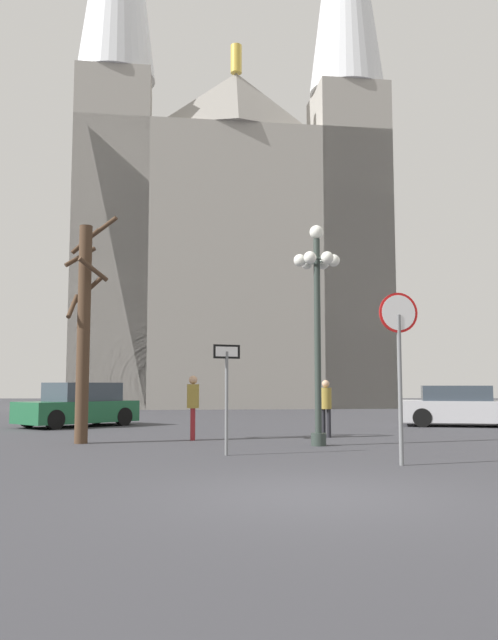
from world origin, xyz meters
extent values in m
plane|color=#38383D|center=(0.00, 0.00, 0.00)|extent=(120.00, 120.00, 0.00)
cube|color=gray|center=(-1.41, 35.36, 8.66)|extent=(20.57, 13.73, 17.32)
pyramid|color=gray|center=(-0.90, 30.52, 19.07)|extent=(6.98, 2.71, 3.50)
cylinder|color=gold|center=(-0.90, 30.52, 21.72)|extent=(0.70, 0.70, 1.80)
cube|color=gray|center=(-8.47, 30.95, 10.25)|extent=(4.92, 4.92, 20.51)
cube|color=gray|center=(6.41, 32.53, 10.25)|extent=(4.92, 4.92, 20.51)
cylinder|color=slate|center=(1.96, 3.17, 1.36)|extent=(0.08, 0.08, 2.73)
cylinder|color=red|center=(1.96, 3.17, 2.76)|extent=(0.74, 0.16, 0.74)
cylinder|color=white|center=(1.96, 3.15, 2.76)|extent=(0.64, 0.11, 0.65)
cylinder|color=slate|center=(-1.21, 4.93, 1.07)|extent=(0.07, 0.07, 2.13)
cube|color=black|center=(-1.21, 4.93, 2.13)|extent=(0.56, 0.28, 0.29)
cube|color=white|center=(-1.21, 4.91, 2.13)|extent=(0.46, 0.22, 0.20)
cylinder|color=#2D3833|center=(0.96, 6.98, 2.50)|extent=(0.16, 0.16, 4.99)
cylinder|color=#2D3833|center=(0.96, 6.98, 0.15)|extent=(0.36, 0.36, 0.30)
sphere|color=white|center=(0.96, 6.98, 5.16)|extent=(0.34, 0.34, 0.34)
sphere|color=white|center=(1.37, 6.98, 4.46)|extent=(0.31, 0.31, 0.31)
cylinder|color=#2D3833|center=(1.16, 6.98, 4.46)|extent=(0.05, 0.41, 0.05)
sphere|color=white|center=(1.16, 7.33, 4.46)|extent=(0.31, 0.31, 0.31)
cylinder|color=#2D3833|center=(1.06, 7.15, 4.46)|extent=(0.38, 0.25, 0.05)
sphere|color=white|center=(0.75, 7.33, 4.46)|extent=(0.31, 0.31, 0.31)
cylinder|color=#2D3833|center=(0.86, 7.15, 4.46)|extent=(0.38, 0.25, 0.05)
sphere|color=white|center=(0.55, 6.98, 4.46)|extent=(0.31, 0.31, 0.31)
cylinder|color=#2D3833|center=(0.75, 6.98, 4.46)|extent=(0.05, 0.41, 0.05)
sphere|color=white|center=(0.75, 6.62, 4.46)|extent=(0.31, 0.31, 0.31)
cylinder|color=#2D3833|center=(0.86, 6.80, 4.46)|extent=(0.38, 0.25, 0.05)
sphere|color=white|center=(1.16, 6.62, 4.46)|extent=(0.31, 0.31, 0.31)
cylinder|color=#2D3833|center=(1.06, 6.80, 4.46)|extent=(0.38, 0.25, 0.05)
cylinder|color=#473323|center=(-4.83, 7.74, 2.73)|extent=(0.32, 0.32, 5.47)
cylinder|color=#473323|center=(-5.12, 7.77, 3.41)|extent=(0.18, 0.68, 0.68)
cylinder|color=#473323|center=(-4.83, 8.13, 3.88)|extent=(0.85, 0.12, 0.82)
cylinder|color=#473323|center=(-4.90, 8.06, 5.14)|extent=(0.75, 0.28, 0.73)
cylinder|color=#473323|center=(-4.62, 8.24, 5.45)|extent=(1.10, 0.53, 0.73)
cylinder|color=#473323|center=(-5.03, 8.06, 4.73)|extent=(0.76, 0.53, 0.62)
cylinder|color=#473323|center=(-4.56, 7.45, 4.30)|extent=(0.69, 0.65, 0.54)
cube|color=#B7B7BC|center=(6.92, 14.13, 0.52)|extent=(4.39, 2.74, 0.74)
cube|color=#333D47|center=(6.73, 14.18, 1.15)|extent=(2.61, 2.13, 0.52)
cylinder|color=black|center=(5.77, 15.25, 0.32)|extent=(0.67, 0.37, 0.64)
cylinder|color=black|center=(5.38, 13.67, 0.32)|extent=(0.67, 0.37, 0.64)
cube|color=#1E5B38|center=(-6.47, 14.30, 0.51)|extent=(4.08, 4.17, 0.72)
cube|color=#333D47|center=(-6.33, 14.45, 1.19)|extent=(2.73, 2.76, 0.64)
cylinder|color=black|center=(-6.81, 12.75, 0.32)|extent=(0.60, 0.62, 0.64)
cylinder|color=black|center=(-8.00, 13.87, 0.32)|extent=(0.60, 0.62, 0.64)
cylinder|color=black|center=(-4.94, 14.73, 0.32)|extent=(0.60, 0.62, 0.64)
cylinder|color=black|center=(-6.13, 15.86, 0.32)|extent=(0.60, 0.62, 0.64)
cylinder|color=black|center=(1.42, 9.46, 0.39)|extent=(0.12, 0.12, 0.78)
cylinder|color=black|center=(1.56, 9.38, 0.39)|extent=(0.12, 0.12, 0.78)
cylinder|color=olive|center=(1.49, 9.42, 1.07)|extent=(0.32, 0.32, 0.58)
sphere|color=tan|center=(1.49, 9.42, 1.47)|extent=(0.21, 0.21, 0.21)
cylinder|color=maroon|center=(-2.13, 8.55, 0.42)|extent=(0.12, 0.12, 0.83)
cylinder|color=maroon|center=(-2.12, 8.71, 0.42)|extent=(0.12, 0.12, 0.83)
cylinder|color=olive|center=(-2.13, 8.63, 1.14)|extent=(0.32, 0.32, 0.62)
sphere|color=tan|center=(-2.13, 8.63, 1.57)|extent=(0.23, 0.23, 0.23)
camera|label=1|loc=(-1.09, -8.73, 1.45)|focal=36.84mm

